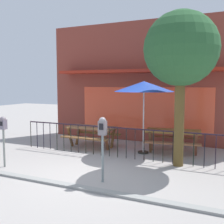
# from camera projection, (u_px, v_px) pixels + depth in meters

# --- Properties ---
(ground) EXTENTS (40.00, 40.00, 0.00)m
(ground) POSITION_uv_depth(u_px,v_px,m) (89.00, 175.00, 6.86)
(ground) COLOR #9B9591
(pub_storefront) EXTENTS (8.29, 1.24, 4.82)m
(pub_storefront) POSITION_uv_depth(u_px,v_px,m) (145.00, 82.00, 10.91)
(pub_storefront) COLOR #592A1B
(pub_storefront) RESTS_ON ground
(patio_fence_front) EXTENTS (6.99, 0.04, 0.97)m
(patio_fence_front) POSITION_uv_depth(u_px,v_px,m) (118.00, 137.00, 8.50)
(patio_fence_front) COLOR black
(patio_fence_front) RESTS_ON ground
(picnic_table_left) EXTENTS (1.80, 1.37, 0.79)m
(picnic_table_left) POSITION_uv_depth(u_px,v_px,m) (91.00, 131.00, 9.89)
(picnic_table_left) COLOR brown
(picnic_table_left) RESTS_ON ground
(picnic_table_right) EXTENTS (1.97, 1.60, 0.79)m
(picnic_table_right) POSITION_uv_depth(u_px,v_px,m) (173.00, 135.00, 9.09)
(picnic_table_right) COLOR brown
(picnic_table_right) RESTS_ON ground
(patio_umbrella) EXTENTS (1.98, 1.98, 2.41)m
(patio_umbrella) POSITION_uv_depth(u_px,v_px,m) (144.00, 87.00, 8.88)
(patio_umbrella) COLOR black
(patio_umbrella) RESTS_ON ground
(parking_meter_near) EXTENTS (0.18, 0.17, 1.55)m
(parking_meter_near) POSITION_uv_depth(u_px,v_px,m) (103.00, 132.00, 6.29)
(parking_meter_near) COLOR slate
(parking_meter_near) RESTS_ON ground
(parking_meter_far) EXTENTS (0.18, 0.17, 1.42)m
(parking_meter_far) POSITION_uv_depth(u_px,v_px,m) (3.00, 128.00, 7.48)
(parking_meter_far) COLOR gray
(parking_meter_far) RESTS_ON ground
(street_tree) EXTENTS (2.05, 2.05, 4.31)m
(street_tree) POSITION_uv_depth(u_px,v_px,m) (181.00, 50.00, 7.37)
(street_tree) COLOR brown
(street_tree) RESTS_ON ground
(curb_edge) EXTENTS (11.61, 0.20, 0.11)m
(curb_edge) POSITION_uv_depth(u_px,v_px,m) (70.00, 187.00, 6.09)
(curb_edge) COLOR gray
(curb_edge) RESTS_ON ground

